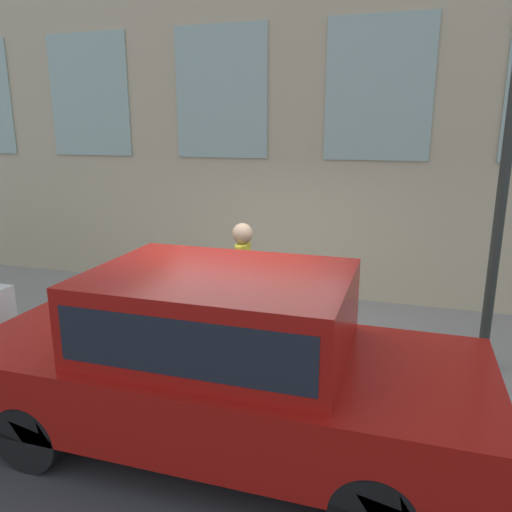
% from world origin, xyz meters
% --- Properties ---
extents(ground_plane, '(80.00, 80.00, 0.00)m').
position_xyz_m(ground_plane, '(0.00, 0.00, 0.00)').
color(ground_plane, '#38383A').
extents(sidewalk, '(3.01, 60.00, 0.12)m').
position_xyz_m(sidewalk, '(1.51, 0.00, 0.06)').
color(sidewalk, gray).
rests_on(sidewalk, ground_plane).
extents(fire_hydrant, '(0.31, 0.43, 0.75)m').
position_xyz_m(fire_hydrant, '(0.62, -0.25, 0.51)').
color(fire_hydrant, '#2D7260').
rests_on(fire_hydrant, sidewalk).
extents(person, '(0.40, 0.27, 1.67)m').
position_xyz_m(person, '(0.71, 0.14, 1.13)').
color(person, '#232328').
rests_on(person, sidewalk).
extents(parked_car_red_near, '(1.92, 4.81, 1.73)m').
position_xyz_m(parked_car_red_near, '(-1.22, -0.30, 0.93)').
color(parked_car_red_near, black).
rests_on(parked_car_red_near, ground_plane).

